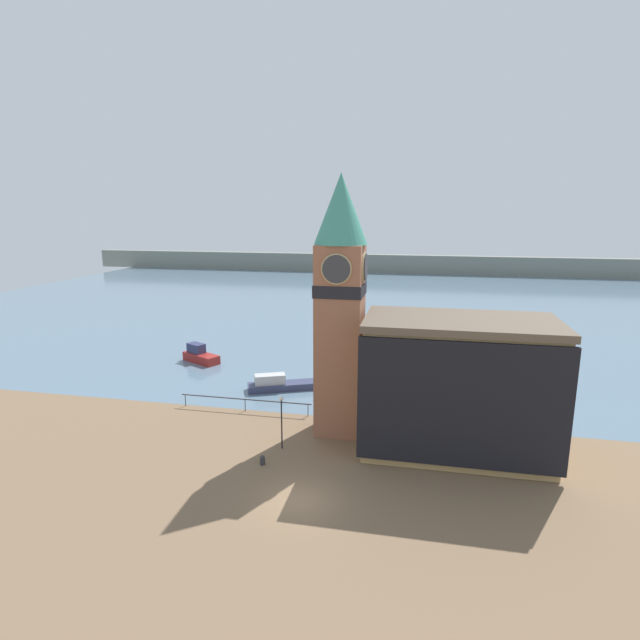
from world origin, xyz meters
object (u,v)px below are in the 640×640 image
pier_building (458,386)px  lamp_post (281,412)px  clock_tower (340,300)px  boat_far (200,355)px  boat_near (279,384)px  mooring_bollard_near (262,460)px

pier_building → lamp_post: 12.51m
lamp_post → clock_tower: bearing=47.5°
clock_tower → boat_far: clock_tower is taller
pier_building → boat_near: size_ratio=1.97×
clock_tower → pier_building: clock_tower is taller
clock_tower → boat_near: 14.33m
mooring_bollard_near → lamp_post: 3.55m
boat_near → boat_far: size_ratio=1.36×
mooring_bollard_near → clock_tower: bearing=56.7°
clock_tower → lamp_post: (-3.53, -3.84, -7.53)m
boat_near → boat_far: boat_far is taller
mooring_bollard_near → pier_building: bearing=20.8°
clock_tower → mooring_bollard_near: 12.53m
clock_tower → pier_building: (8.60, -1.50, -5.50)m
clock_tower → lamp_post: size_ratio=4.88×
boat_far → pier_building: bearing=-3.3°
clock_tower → boat_far: (-18.45, 14.65, -9.57)m
mooring_bollard_near → boat_near: bearing=101.9°
boat_far → mooring_bollard_near: 25.39m
boat_far → boat_near: bearing=-4.1°
boat_near → boat_far: bearing=125.3°
clock_tower → mooring_bollard_near: size_ratio=29.56×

